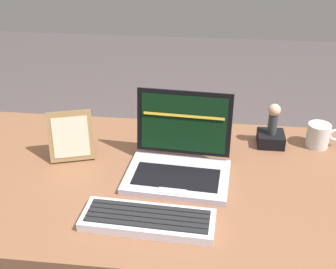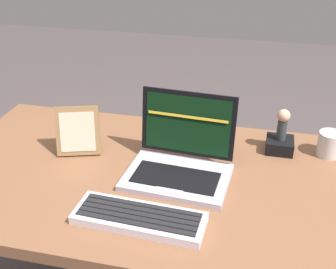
% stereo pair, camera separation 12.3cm
% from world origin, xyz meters
% --- Properties ---
extents(desk, '(1.47, 0.77, 0.71)m').
position_xyz_m(desk, '(0.00, 0.00, 0.62)').
color(desk, brown).
rests_on(desk, ground).
extents(laptop_front, '(0.32, 0.27, 0.24)m').
position_xyz_m(laptop_front, '(0.03, 0.03, 0.76)').
color(laptop_front, '#B4B0C5').
rests_on(laptop_front, desk).
extents(external_keyboard, '(0.35, 0.14, 0.03)m').
position_xyz_m(external_keyboard, '(-0.03, -0.22, 0.72)').
color(external_keyboard, silver).
rests_on(external_keyboard, desk).
extents(photo_frame, '(0.15, 0.10, 0.16)m').
position_xyz_m(photo_frame, '(-0.33, 0.08, 0.79)').
color(photo_frame, olive).
rests_on(photo_frame, desk).
extents(figurine_stand, '(0.09, 0.09, 0.04)m').
position_xyz_m(figurine_stand, '(0.32, 0.24, 0.73)').
color(figurine_stand, black).
rests_on(figurine_stand, desk).
extents(figurine, '(0.04, 0.04, 0.11)m').
position_xyz_m(figurine, '(0.32, 0.24, 0.82)').
color(figurine, '#2C3437').
rests_on(figurine, figurine_stand).
extents(coffee_mug, '(0.12, 0.08, 0.08)m').
position_xyz_m(coffee_mug, '(0.49, 0.25, 0.75)').
color(coffee_mug, silver).
rests_on(coffee_mug, desk).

